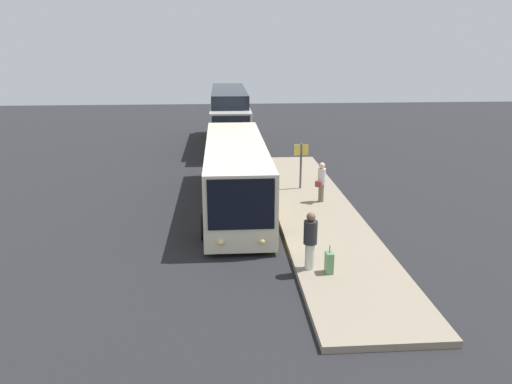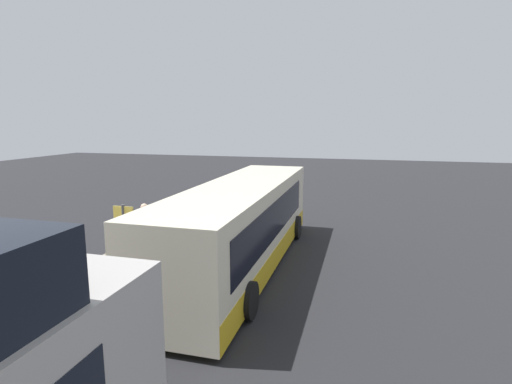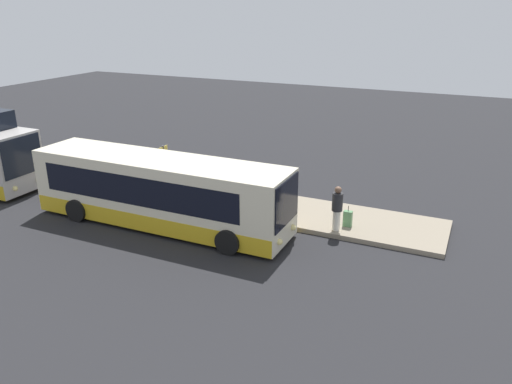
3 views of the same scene
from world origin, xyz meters
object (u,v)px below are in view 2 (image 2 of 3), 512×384
Objects in this scene: sign_post at (124,230)px; bus_lead at (241,227)px; suitcase at (235,205)px; passenger_boarding at (243,194)px; passenger_waiting at (146,225)px.

bus_lead is at bearing -58.63° from sign_post.
bus_lead reaches higher than suitcase.
passenger_boarding is 2.06× the size of suitcase.
passenger_boarding is at bearing 114.91° from passenger_waiting.
bus_lead is 6.38× the size of passenger_waiting.
passenger_waiting is at bearing 86.34° from bus_lead.
passenger_boarding is at bearing -7.14° from sign_post.
passenger_waiting is 2.31m from sign_post.
passenger_waiting is 0.80× the size of sign_post.
passenger_waiting is (0.24, 3.77, -0.26)m from bus_lead.
passenger_waiting is at bearing -177.76° from passenger_boarding.
suitcase is at bearing 19.68° from bus_lead.
bus_lead is 7.84m from suitcase.
sign_post reaches higher than passenger_boarding.
sign_post is (-1.95, 3.20, 0.19)m from bus_lead.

